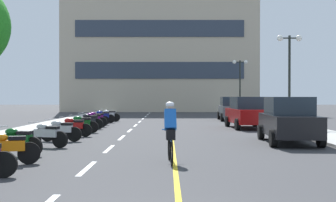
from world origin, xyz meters
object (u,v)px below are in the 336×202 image
object	(u,v)px
motorcycle_2	(8,147)
motorcycle_9	(94,119)
motorcycle_5	(62,130)
street_lamp_far	(241,75)
street_lamp_mid	(291,60)
motorcycle_3	(18,140)
parked_car_near	(290,120)
motorcycle_4	(48,134)
parked_car_far	(233,109)
cyclist_rider	(172,131)
motorcycle_12	(110,115)
parked_car_mid	(248,112)
motorcycle_8	(91,121)
motorcycle_7	(83,124)
motorcycle_10	(97,118)
motorcycle_6	(75,126)
motorcycle_11	(104,116)

from	to	relation	value
motorcycle_2	motorcycle_9	size ratio (longest dim) A/B	0.97
motorcycle_5	street_lamp_far	bearing A→B (deg)	64.35
street_lamp_mid	motorcycle_3	distance (m)	16.89
motorcycle_3	street_lamp_mid	bearing A→B (deg)	44.63
parked_car_near	motorcycle_3	xyz separation A→B (m)	(-9.40, -3.54, -0.44)
motorcycle_4	motorcycle_9	bearing A→B (deg)	90.67
parked_car_far	cyclist_rider	size ratio (longest dim) A/B	2.41
motorcycle_9	motorcycle_12	world-z (taller)	same
street_lamp_far	motorcycle_2	bearing A→B (deg)	-110.90
parked_car_mid	parked_car_far	distance (m)	8.04
street_lamp_far	motorcycle_12	world-z (taller)	street_lamp_far
parked_car_far	motorcycle_8	bearing A→B (deg)	-136.86
motorcycle_4	motorcycle_8	bearing A→B (deg)	90.31
parked_car_mid	motorcycle_3	xyz separation A→B (m)	(-9.21, -11.33, -0.44)
street_lamp_mid	motorcycle_12	distance (m)	13.59
parked_car_near	motorcycle_3	bearing A→B (deg)	-159.35
parked_car_near	motorcycle_8	size ratio (longest dim) A/B	2.60
motorcycle_7	cyclist_rider	xyz separation A→B (m)	(4.41, -9.41, 0.41)
motorcycle_2	motorcycle_10	xyz separation A→B (m)	(-0.28, 15.47, 0.00)
motorcycle_9	motorcycle_6	bearing A→B (deg)	-88.24
street_lamp_far	parked_car_far	xyz separation A→B (m)	(-2.06, -8.30, -3.02)
motorcycle_10	motorcycle_2	bearing A→B (deg)	-88.95
motorcycle_9	cyclist_rider	world-z (taller)	cyclist_rider
motorcycle_6	motorcycle_10	xyz separation A→B (m)	(-0.27, 7.53, 0.00)
motorcycle_8	motorcycle_10	bearing A→B (deg)	92.89
parked_car_far	motorcycle_10	world-z (taller)	parked_car_far
parked_car_mid	street_lamp_far	bearing A→B (deg)	81.63
motorcycle_6	street_lamp_mid	bearing A→B (deg)	25.58
parked_car_far	motorcycle_3	size ratio (longest dim) A/B	2.54
street_lamp_far	motorcycle_2	distance (m)	31.71
motorcycle_6	motorcycle_11	size ratio (longest dim) A/B	1.00
cyclist_rider	motorcycle_10	bearing A→B (deg)	107.19
parked_car_far	street_lamp_far	bearing A→B (deg)	76.03
motorcycle_2	motorcycle_12	distance (m)	19.80
street_lamp_far	parked_car_near	bearing A→B (deg)	-95.25
motorcycle_3	motorcycle_4	world-z (taller)	same
street_lamp_mid	parked_car_far	size ratio (longest dim) A/B	1.25
parked_car_mid	motorcycle_4	size ratio (longest dim) A/B	2.60
cyclist_rider	motorcycle_11	bearing A→B (deg)	104.76
motorcycle_10	motorcycle_7	bearing A→B (deg)	-87.60
motorcycle_6	motorcycle_5	bearing A→B (deg)	-91.33
motorcycle_11	motorcycle_12	xyz separation A→B (m)	(0.17, 1.89, 0.00)
motorcycle_3	motorcycle_9	distance (m)	12.15
street_lamp_far	motorcycle_11	xyz separation A→B (m)	(-11.48, -11.53, -3.46)
street_lamp_far	motorcycle_10	bearing A→B (deg)	-129.51
cyclist_rider	parked_car_near	bearing A→B (deg)	46.23
parked_car_near	parked_car_mid	xyz separation A→B (m)	(-0.19, 7.79, 0.00)
parked_car_far	motorcycle_11	distance (m)	9.97
motorcycle_8	parked_car_mid	bearing A→B (deg)	4.43
motorcycle_11	motorcycle_12	size ratio (longest dim) A/B	1.01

